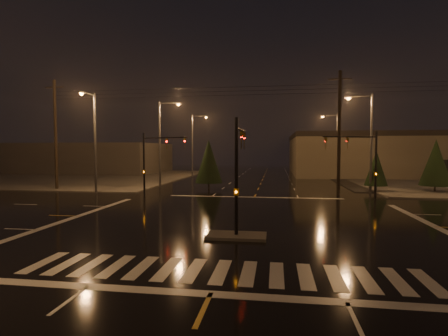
{
  "coord_description": "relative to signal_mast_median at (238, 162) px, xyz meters",
  "views": [
    {
      "loc": [
        1.94,
        -21.23,
        4.4
      ],
      "look_at": [
        -1.99,
        5.17,
        3.0
      ],
      "focal_mm": 28.0,
      "sensor_mm": 36.0,
      "label": 1
    }
  ],
  "objects": [
    {
      "name": "streetlight_4",
      "position": [
        11.18,
        39.07,
        2.05
      ],
      "size": [
        2.77,
        0.32,
        10.0
      ],
      "color": "#38383A",
      "rests_on": "ground"
    },
    {
      "name": "utility_pole_0",
      "position": [
        -22.0,
        17.07,
        2.38
      ],
      "size": [
        2.2,
        0.32,
        12.0
      ],
      "color": "black",
      "rests_on": "ground"
    },
    {
      "name": "crosswalk",
      "position": [
        -0.0,
        -5.93,
        -3.75
      ],
      "size": [
        15.0,
        2.6,
        0.01
      ],
      "primitive_type": "cube",
      "color": "beige",
      "rests_on": "ground"
    },
    {
      "name": "conifer_0",
      "position": [
        12.2,
        19.73,
        -1.25
      ],
      "size": [
        2.3,
        2.3,
        4.3
      ],
      "color": "black",
      "rests_on": "ground"
    },
    {
      "name": "ground",
      "position": [
        -0.0,
        3.07,
        -3.75
      ],
      "size": [
        140.0,
        140.0,
        0.0
      ],
      "primitive_type": "plane",
      "color": "black",
      "rests_on": "ground"
    },
    {
      "name": "streetlight_2",
      "position": [
        -11.18,
        37.07,
        2.05
      ],
      "size": [
        2.77,
        0.32,
        10.0
      ],
      "color": "#38383A",
      "rests_on": "ground"
    },
    {
      "name": "streetlight_3",
      "position": [
        11.18,
        19.07,
        2.05
      ],
      "size": [
        2.77,
        0.32,
        10.0
      ],
      "color": "#38383A",
      "rests_on": "ground"
    },
    {
      "name": "streetlight_5",
      "position": [
        -16.0,
        14.26,
        2.05
      ],
      "size": [
        0.32,
        2.77,
        10.0
      ],
      "color": "#38383A",
      "rests_on": "ground"
    },
    {
      "name": "stop_bar_near",
      "position": [
        -0.0,
        -7.93,
        -3.75
      ],
      "size": [
        16.0,
        0.5,
        0.01
      ],
      "primitive_type": "cube",
      "color": "beige",
      "rests_on": "ground"
    },
    {
      "name": "conifer_1",
      "position": [
        18.22,
        20.52,
        -0.66
      ],
      "size": [
        3.06,
        3.06,
        5.48
      ],
      "color": "black",
      "rests_on": "ground"
    },
    {
      "name": "utility_pole_1",
      "position": [
        8.0,
        17.07,
        2.38
      ],
      "size": [
        2.2,
        0.32,
        12.0
      ],
      "color": "black",
      "rests_on": "ground"
    },
    {
      "name": "sidewalk_nw",
      "position": [
        -30.0,
        33.07,
        -3.69
      ],
      "size": [
        36.0,
        36.0,
        0.12
      ],
      "primitive_type": "cube",
      "color": "#403E39",
      "rests_on": "ground"
    },
    {
      "name": "signal_mast_median",
      "position": [
        0.0,
        0.0,
        0.0
      ],
      "size": [
        0.25,
        4.59,
        6.0
      ],
      "color": "black",
      "rests_on": "ground"
    },
    {
      "name": "signal_mast_ne",
      "position": [
        9.5,
        13.21,
        0.04
      ],
      "size": [
        4.84,
        1.86,
        6.0
      ],
      "color": "black",
      "rests_on": "ground"
    },
    {
      "name": "streetlight_1",
      "position": [
        -11.18,
        21.07,
        2.05
      ],
      "size": [
        2.77,
        0.32,
        10.0
      ],
      "color": "#38383A",
      "rests_on": "ground"
    },
    {
      "name": "commercial_block",
      "position": [
        -35.0,
        45.07,
        -0.95
      ],
      "size": [
        30.0,
        18.0,
        5.6
      ],
      "primitive_type": "cube",
      "color": "#3C3835",
      "rests_on": "ground"
    },
    {
      "name": "stop_bar_far",
      "position": [
        -0.0,
        14.07,
        -3.75
      ],
      "size": [
        16.0,
        0.5,
        0.01
      ],
      "primitive_type": "cube",
      "color": "beige",
      "rests_on": "ground"
    },
    {
      "name": "signal_mast_nw",
      "position": [
        -9.5,
        13.21,
        0.04
      ],
      "size": [
        4.84,
        1.86,
        6.0
      ],
      "color": "black",
      "rests_on": "ground"
    },
    {
      "name": "conifer_3",
      "position": [
        -5.5,
        20.22,
        -0.66
      ],
      "size": [
        3.07,
        3.07,
        5.5
      ],
      "color": "black",
      "rests_on": "ground"
    },
    {
      "name": "median_island",
      "position": [
        -0.0,
        -0.93,
        -3.68
      ],
      "size": [
        3.0,
        1.6,
        0.15
      ],
      "primitive_type": "cube",
      "color": "#403E39",
      "rests_on": "ground"
    }
  ]
}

